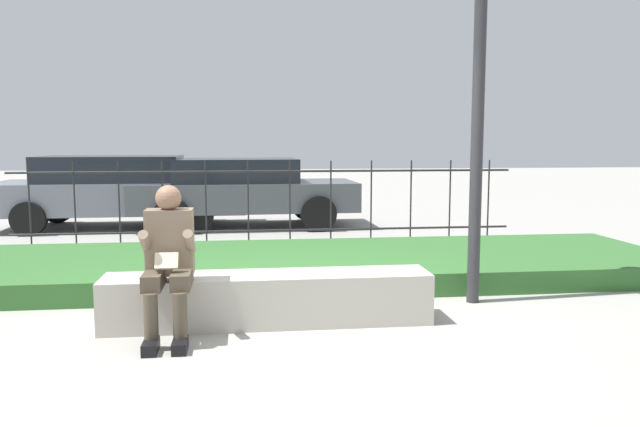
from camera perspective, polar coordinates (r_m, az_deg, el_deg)
ground_plane at (r=5.61m, az=-2.90°, el=-9.93°), size 60.00×60.00×0.00m
stone_bench at (r=5.55m, az=-4.72°, el=-8.03°), size 2.85×0.50×0.44m
person_seated_reader at (r=5.20m, az=-13.67°, el=-3.79°), size 0.42×0.73×1.24m
grass_berm at (r=7.45m, az=-3.99°, el=-4.80°), size 9.45×2.46×0.25m
iron_fence at (r=9.34m, az=-4.67°, el=1.03°), size 7.45×0.03×1.31m
car_parked_left at (r=12.08m, az=-17.85°, el=2.09°), size 4.52×1.94×1.33m
car_parked_center at (r=11.70m, az=-7.10°, el=2.16°), size 4.13×1.90×1.27m
street_lamp at (r=6.34m, az=14.41°, el=14.86°), size 0.28×0.28×4.14m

